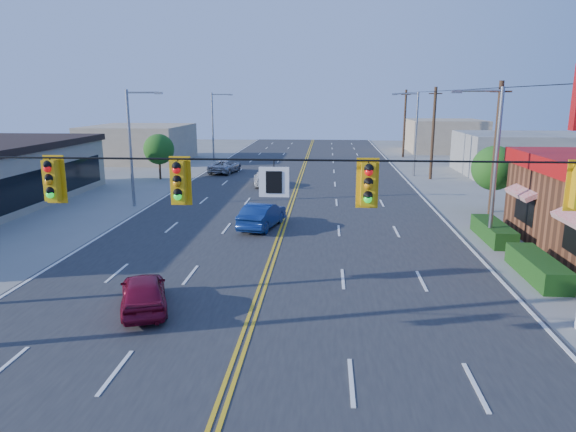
# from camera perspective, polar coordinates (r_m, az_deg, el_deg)

# --- Properties ---
(ground) EXTENTS (160.00, 160.00, 0.00)m
(ground) POSITION_cam_1_polar(r_m,az_deg,el_deg) (14.75, -6.29, -17.55)
(ground) COLOR gray
(ground) RESTS_ON ground
(road) EXTENTS (20.00, 120.00, 0.06)m
(road) POSITION_cam_1_polar(r_m,az_deg,el_deg) (33.40, -0.06, 0.16)
(road) COLOR #2D2D30
(road) RESTS_ON ground
(signal_span) EXTENTS (24.32, 0.34, 9.00)m
(signal_span) POSITION_cam_1_polar(r_m,az_deg,el_deg) (12.99, -7.35, 1.38)
(signal_span) COLOR #47301E
(signal_span) RESTS_ON ground
(streetlight_se) EXTENTS (2.55, 0.25, 8.00)m
(streetlight_se) POSITION_cam_1_polar(r_m,az_deg,el_deg) (27.89, 21.75, 6.02)
(streetlight_se) COLOR gray
(streetlight_se) RESTS_ON ground
(streetlight_ne) EXTENTS (2.55, 0.25, 8.00)m
(streetlight_ne) POSITION_cam_1_polar(r_m,az_deg,el_deg) (51.22, 13.84, 9.37)
(streetlight_ne) COLOR gray
(streetlight_ne) RESTS_ON ground
(streetlight_sw) EXTENTS (2.55, 0.25, 8.00)m
(streetlight_sw) POSITION_cam_1_polar(r_m,az_deg,el_deg) (37.05, -16.86, 7.91)
(streetlight_sw) COLOR gray
(streetlight_sw) RESTS_ON ground
(streetlight_nw) EXTENTS (2.55, 0.25, 8.00)m
(streetlight_nw) POSITION_cam_1_polar(r_m,az_deg,el_deg) (61.97, -8.18, 10.19)
(streetlight_nw) COLOR gray
(streetlight_nw) RESTS_ON ground
(utility_pole_near) EXTENTS (0.28, 0.28, 8.40)m
(utility_pole_near) POSITION_cam_1_polar(r_m,az_deg,el_deg) (32.14, 22.03, 6.25)
(utility_pole_near) COLOR #47301E
(utility_pole_near) RESTS_ON ground
(utility_pole_mid) EXTENTS (0.28, 0.28, 8.40)m
(utility_pole_mid) POSITION_cam_1_polar(r_m,az_deg,el_deg) (49.53, 15.81, 8.78)
(utility_pole_mid) COLOR #47301E
(utility_pole_mid) RESTS_ON ground
(utility_pole_far) EXTENTS (0.28, 0.28, 8.40)m
(utility_pole_far) POSITION_cam_1_polar(r_m,az_deg,el_deg) (67.24, 12.82, 9.95)
(utility_pole_far) COLOR #47301E
(utility_pole_far) RESTS_ON ground
(tree_kfc_rear) EXTENTS (2.94, 2.94, 4.41)m
(tree_kfc_rear) POSITION_cam_1_polar(r_m,az_deg,el_deg) (36.46, 21.95, 4.95)
(tree_kfc_rear) COLOR #47301E
(tree_kfc_rear) RESTS_ON ground
(tree_west) EXTENTS (2.80, 2.80, 4.20)m
(tree_west) POSITION_cam_1_polar(r_m,az_deg,el_deg) (49.20, -14.16, 7.20)
(tree_west) COLOR #47301E
(tree_west) RESTS_ON ground
(bld_east_mid) EXTENTS (12.00, 10.00, 4.00)m
(bld_east_mid) POSITION_cam_1_polar(r_m,az_deg,el_deg) (56.24, 24.76, 6.28)
(bld_east_mid) COLOR gray
(bld_east_mid) RESTS_ON ground
(bld_west_far) EXTENTS (11.00, 12.00, 4.20)m
(bld_west_far) POSITION_cam_1_polar(r_m,az_deg,el_deg) (64.73, -16.17, 7.79)
(bld_west_far) COLOR tan
(bld_west_far) RESTS_ON ground
(bld_east_far) EXTENTS (10.00, 10.00, 4.40)m
(bld_east_far) POSITION_cam_1_polar(r_m,az_deg,el_deg) (76.45, 16.98, 8.55)
(bld_east_far) COLOR tan
(bld_east_far) RESTS_ON ground
(car_magenta) EXTENTS (2.80, 4.18, 1.32)m
(car_magenta) POSITION_cam_1_polar(r_m,az_deg,el_deg) (19.23, -15.75, -8.25)
(car_magenta) COLOR maroon
(car_magenta) RESTS_ON ground
(car_blue) EXTENTS (2.49, 4.68, 1.47)m
(car_blue) POSITION_cam_1_polar(r_m,az_deg,el_deg) (29.88, -2.88, -0.02)
(car_blue) COLOR navy
(car_blue) RESTS_ON ground
(car_white) EXTENTS (2.36, 4.47, 1.24)m
(car_white) POSITION_cam_1_polar(r_m,az_deg,el_deg) (44.15, -2.69, 4.11)
(car_white) COLOR silver
(car_white) RESTS_ON ground
(car_silver) EXTENTS (2.96, 5.04, 1.32)m
(car_silver) POSITION_cam_1_polar(r_m,az_deg,el_deg) (52.04, -7.02, 5.43)
(car_silver) COLOR #A9A8AD
(car_silver) RESTS_ON ground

